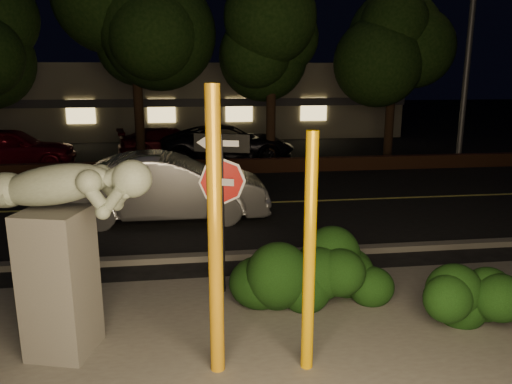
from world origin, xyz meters
TOP-DOWN VIEW (x-y plane):
  - ground at (0.00, 10.00)m, footprint 90.00×90.00m
  - patio at (0.00, -1.00)m, footprint 14.00×6.00m
  - road at (0.00, 7.00)m, footprint 80.00×8.00m
  - lane_marking at (0.00, 7.00)m, footprint 80.00×0.12m
  - curb at (0.00, 2.90)m, footprint 80.00×0.25m
  - brick_wall at (0.00, 11.30)m, footprint 40.00×0.35m
  - parking_lot at (0.00, 17.00)m, footprint 40.00×12.00m
  - building at (0.00, 24.99)m, footprint 22.00×10.20m
  - tree_far_b at (-2.50, 13.20)m, footprint 5.20×5.20m
  - tree_far_c at (2.50, 12.80)m, footprint 4.80×4.80m
  - tree_far_d at (7.50, 13.30)m, footprint 4.40×4.40m
  - yellow_pole_left at (-0.40, -0.81)m, footprint 0.17×0.17m
  - yellow_pole_right at (0.69, -0.91)m, footprint 0.15×0.15m
  - signpost at (-0.17, 1.40)m, footprint 0.85×0.32m
  - sculpture at (-2.30, -0.14)m, footprint 2.39×1.23m
  - hedge_center at (0.88, 0.98)m, footprint 2.41×1.72m
  - hedge_right at (1.78, 0.92)m, footprint 2.00×1.43m
  - hedge_far_right at (3.28, -0.13)m, footprint 1.53×1.16m
  - silver_sedan at (-1.23, 5.78)m, footprint 4.93×1.75m
  - parked_car_red at (-7.26, 13.17)m, footprint 4.79×2.35m
  - parked_car_darkred at (-1.40, 15.06)m, footprint 4.66×2.53m
  - parked_car_dark at (0.93, 13.77)m, footprint 5.39×2.64m

SIDE VIEW (x-z plane):
  - ground at x=0.00m, z-range 0.00..0.00m
  - road at x=0.00m, z-range 0.00..0.01m
  - parking_lot at x=0.00m, z-range 0.00..0.01m
  - patio at x=0.00m, z-range 0.00..0.02m
  - lane_marking at x=0.00m, z-range 0.02..0.02m
  - curb at x=0.00m, z-range 0.00..0.12m
  - brick_wall at x=0.00m, z-range 0.00..0.50m
  - hedge_far_right at x=3.28m, z-range 0.00..0.95m
  - hedge_center at x=0.88m, z-range 0.00..1.14m
  - hedge_right at x=1.78m, z-range 0.00..1.18m
  - parked_car_darkred at x=-1.40m, z-range 0.00..1.28m
  - parked_car_dark at x=0.93m, z-range 0.00..1.47m
  - parked_car_red at x=-7.26m, z-range 0.00..1.57m
  - silver_sedan at x=-1.23m, z-range 0.00..1.62m
  - yellow_pole_right at x=0.69m, z-range 0.00..2.94m
  - sculpture at x=-2.30m, z-range 0.30..2.87m
  - yellow_pole_left at x=-0.40m, z-range 0.00..3.45m
  - signpost at x=-0.17m, z-range 0.56..3.19m
  - building at x=0.00m, z-range 0.00..4.00m
  - tree_far_d at x=7.50m, z-range 1.71..9.13m
  - tree_far_c at x=2.50m, z-range 1.74..9.58m
  - tree_far_b at x=-2.50m, z-range 1.85..10.26m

